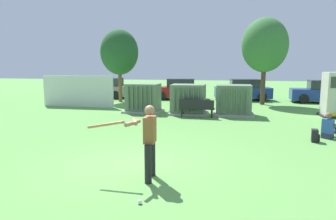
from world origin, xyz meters
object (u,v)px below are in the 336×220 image
Objects in this scene: transformer_mid_east at (234,100)px; backpack at (315,136)px; transformer_west at (143,98)px; parked_car_left_of_center at (179,90)px; parked_car_leftmost at (107,88)px; park_bench at (197,107)px; sports_ball at (140,202)px; parked_car_right_of_center at (243,90)px; parked_car_rightmost at (323,92)px; transformer_mid_west at (188,100)px; batter at (147,138)px; seated_spectator at (329,128)px.

backpack is at bearing -63.06° from transformer_mid_east.
parked_car_left_of_center is (0.94, 7.02, -0.04)m from transformer_west.
parked_car_leftmost is at bearing 135.77° from backpack.
transformer_west reaches higher than park_bench.
transformer_west reaches higher than sports_ball.
transformer_west is 0.48× the size of parked_car_leftmost.
parked_car_right_of_center reaches higher than sports_ball.
parked_car_left_of_center is 1.02× the size of parked_car_rightmost.
transformer_mid_west is 8.22m from parked_car_right_of_center.
batter reaches higher than transformer_mid_east.
transformer_mid_east reaches higher than backpack.
transformer_mid_west is 2.43m from transformer_mid_east.
backpack is (4.79, 4.50, -0.76)m from batter.
parked_car_leftmost is at bearing 126.08° from transformer_west.
parked_car_left_of_center and parked_car_rightmost have the same top height.
transformer_mid_east is 0.48× the size of parked_car_right_of_center.
park_bench is 6.21m from backpack.
transformer_mid_west is (2.61, -0.22, 0.00)m from transformer_west.
sports_ball is 0.02× the size of parked_car_leftmost.
transformer_mid_east is 12.53m from parked_car_leftmost.
parked_car_rightmost is at bearing -6.61° from parked_car_right_of_center.
transformer_mid_west is 1.21× the size of batter.
park_bench is at bearing 88.44° from batter.
parked_car_rightmost is at bearing 75.41° from seated_spectator.
parked_car_rightmost is at bearing 30.47° from transformer_west.
transformer_mid_east is at bearing 125.71° from seated_spectator.
transformer_mid_west is at bearing 119.15° from park_bench.
backpack is at bearing -45.65° from transformer_mid_west.
backpack is 12.93m from parked_car_right_of_center.
parked_car_left_of_center is at bearing 96.83° from sports_ball.
seated_spectator is at bearing 43.54° from batter.
parked_car_rightmost is at bearing 65.29° from sports_ball.
parked_car_leftmost is 6.11m from parked_car_left_of_center.
parked_car_right_of_center is at bearing 3.50° from parked_car_left_of_center.
park_bench is 1.90× the size of seated_spectator.
park_bench is 0.42× the size of parked_car_right_of_center.
parked_car_left_of_center reaches higher than park_bench.
parked_car_rightmost is (8.75, 6.91, -0.04)m from transformer_mid_west.
transformer_mid_east is 1.21× the size of batter.
parked_car_left_of_center is (-7.44, 11.82, 0.38)m from seated_spectator.
parked_car_right_of_center is at bearing 98.29° from backpack.
transformer_mid_east is at bearing -96.35° from parked_car_right_of_center.
parked_car_leftmost is 11.05m from parked_car_right_of_center.
parked_car_leftmost reaches higher than backpack.
transformer_mid_west is 10.69m from parked_car_leftmost.
sports_ball is at bearing -129.26° from seated_spectator.
batter is 1.58m from sports_ball.
transformer_west is 11.68m from sports_ball.
parked_car_leftmost is 16.54m from parked_car_rightmost.
parked_car_right_of_center is (3.26, 7.54, -0.04)m from transformer_mid_west.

